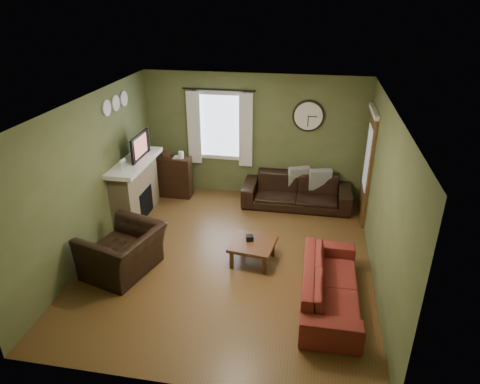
% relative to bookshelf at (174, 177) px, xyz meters
% --- Properties ---
extents(floor, '(4.60, 5.20, 0.00)m').
position_rel_bookshelf_xyz_m(floor, '(1.65, -2.16, -0.44)').
color(floor, brown).
rests_on(floor, ground).
extents(ceiling, '(4.60, 5.20, 0.00)m').
position_rel_bookshelf_xyz_m(ceiling, '(1.65, -2.16, 2.16)').
color(ceiling, white).
rests_on(ceiling, ground).
extents(wall_left, '(0.00, 5.20, 2.60)m').
position_rel_bookshelf_xyz_m(wall_left, '(-0.65, -2.16, 0.86)').
color(wall_left, '#555F33').
rests_on(wall_left, ground).
extents(wall_right, '(0.00, 5.20, 2.60)m').
position_rel_bookshelf_xyz_m(wall_right, '(3.95, -2.16, 0.86)').
color(wall_right, '#555F33').
rests_on(wall_right, ground).
extents(wall_back, '(4.60, 0.00, 2.60)m').
position_rel_bookshelf_xyz_m(wall_back, '(1.65, 0.44, 0.86)').
color(wall_back, '#555F33').
rests_on(wall_back, ground).
extents(wall_front, '(4.60, 0.00, 2.60)m').
position_rel_bookshelf_xyz_m(wall_front, '(1.65, -4.76, 0.86)').
color(wall_front, '#555F33').
rests_on(wall_front, ground).
extents(fireplace, '(0.40, 1.40, 1.10)m').
position_rel_bookshelf_xyz_m(fireplace, '(-0.45, -1.01, 0.11)').
color(fireplace, tan).
rests_on(fireplace, floor).
extents(firebox, '(0.04, 0.60, 0.55)m').
position_rel_bookshelf_xyz_m(firebox, '(-0.26, -1.01, -0.14)').
color(firebox, black).
rests_on(firebox, fireplace).
extents(mantel, '(0.58, 1.60, 0.08)m').
position_rel_bookshelf_xyz_m(mantel, '(-0.42, -1.01, 0.70)').
color(mantel, white).
rests_on(mantel, fireplace).
extents(tv, '(0.08, 0.60, 0.35)m').
position_rel_bookshelf_xyz_m(tv, '(-0.40, -0.86, 0.91)').
color(tv, black).
rests_on(tv, mantel).
extents(tv_screen, '(0.02, 0.62, 0.36)m').
position_rel_bookshelf_xyz_m(tv_screen, '(-0.32, -0.86, 0.97)').
color(tv_screen, '#994C3F').
rests_on(tv_screen, mantel).
extents(medallion_left, '(0.28, 0.28, 0.03)m').
position_rel_bookshelf_xyz_m(medallion_left, '(-0.63, -1.36, 1.81)').
color(medallion_left, white).
rests_on(medallion_left, wall_left).
extents(medallion_mid, '(0.28, 0.28, 0.03)m').
position_rel_bookshelf_xyz_m(medallion_mid, '(-0.63, -1.01, 1.81)').
color(medallion_mid, white).
rests_on(medallion_mid, wall_left).
extents(medallion_right, '(0.28, 0.28, 0.03)m').
position_rel_bookshelf_xyz_m(medallion_right, '(-0.63, -0.66, 1.81)').
color(medallion_right, white).
rests_on(medallion_right, wall_left).
extents(window_pane, '(1.00, 0.02, 1.30)m').
position_rel_bookshelf_xyz_m(window_pane, '(0.95, 0.42, 1.06)').
color(window_pane, silver).
rests_on(window_pane, wall_back).
extents(curtain_rod, '(0.03, 0.03, 1.50)m').
position_rel_bookshelf_xyz_m(curtain_rod, '(0.95, 0.32, 1.83)').
color(curtain_rod, black).
rests_on(curtain_rod, wall_back).
extents(curtain_left, '(0.28, 0.04, 1.55)m').
position_rel_bookshelf_xyz_m(curtain_left, '(0.40, 0.32, 1.01)').
color(curtain_left, silver).
rests_on(curtain_left, wall_back).
extents(curtain_right, '(0.28, 0.04, 1.55)m').
position_rel_bookshelf_xyz_m(curtain_right, '(1.50, 0.32, 1.01)').
color(curtain_right, silver).
rests_on(curtain_right, wall_back).
extents(wall_clock, '(0.64, 0.06, 0.64)m').
position_rel_bookshelf_xyz_m(wall_clock, '(2.75, 0.39, 1.36)').
color(wall_clock, white).
rests_on(wall_clock, wall_back).
extents(door, '(0.05, 0.90, 2.10)m').
position_rel_bookshelf_xyz_m(door, '(3.92, -0.31, 0.61)').
color(door, brown).
rests_on(door, floor).
extents(bookshelf, '(0.74, 0.31, 0.88)m').
position_rel_bookshelf_xyz_m(bookshelf, '(0.00, 0.00, 0.00)').
color(bookshelf, black).
rests_on(bookshelf, floor).
extents(book, '(0.16, 0.21, 0.02)m').
position_rel_bookshelf_xyz_m(book, '(0.02, 0.01, 0.52)').
color(book, '#512E1C').
rests_on(book, bookshelf).
extents(sofa_brown, '(2.20, 0.86, 0.64)m').
position_rel_bookshelf_xyz_m(sofa_brown, '(2.62, -0.01, -0.12)').
color(sofa_brown, black).
rests_on(sofa_brown, floor).
extents(pillow_left, '(0.46, 0.29, 0.44)m').
position_rel_bookshelf_xyz_m(pillow_left, '(2.64, 0.21, 0.11)').
color(pillow_left, gray).
rests_on(pillow_left, sofa_brown).
extents(pillow_right, '(0.46, 0.23, 0.44)m').
position_rel_bookshelf_xyz_m(pillow_right, '(3.08, 0.16, 0.11)').
color(pillow_right, gray).
rests_on(pillow_right, sofa_brown).
extents(sofa_red, '(0.79, 2.02, 0.59)m').
position_rel_bookshelf_xyz_m(sofa_red, '(3.27, -2.99, -0.14)').
color(sofa_red, maroon).
rests_on(sofa_red, floor).
extents(armchair, '(1.27, 1.37, 0.74)m').
position_rel_bookshelf_xyz_m(armchair, '(0.07, -2.80, -0.07)').
color(armchair, black).
rests_on(armchair, floor).
extents(coffee_table, '(0.77, 0.77, 0.37)m').
position_rel_bookshelf_xyz_m(coffee_table, '(2.04, -2.19, -0.26)').
color(coffee_table, '#512E1C').
rests_on(coffee_table, floor).
extents(tissue_box, '(0.14, 0.14, 0.09)m').
position_rel_bookshelf_xyz_m(tissue_box, '(1.98, -2.13, -0.04)').
color(tissue_box, black).
rests_on(tissue_box, coffee_table).
extents(wine_glass_a, '(0.07, 0.07, 0.21)m').
position_rel_bookshelf_xyz_m(wine_glass_a, '(-0.40, -1.54, 0.85)').
color(wine_glass_a, white).
rests_on(wine_glass_a, mantel).
extents(wine_glass_b, '(0.07, 0.07, 0.20)m').
position_rel_bookshelf_xyz_m(wine_glass_b, '(-0.40, -1.44, 0.84)').
color(wine_glass_b, white).
rests_on(wine_glass_b, mantel).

